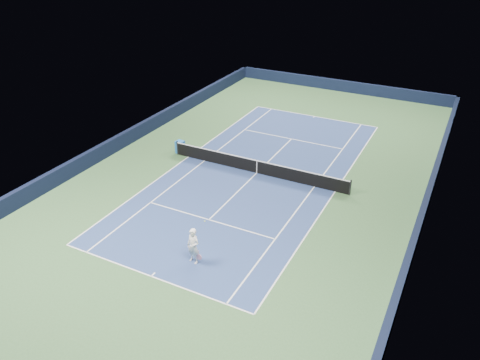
% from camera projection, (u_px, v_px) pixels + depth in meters
% --- Properties ---
extents(ground, '(40.00, 40.00, 0.00)m').
position_uv_depth(ground, '(257.00, 173.00, 31.74)').
color(ground, '#33572F').
rests_on(ground, ground).
extents(wall_far, '(22.00, 0.35, 1.10)m').
position_uv_depth(wall_far, '(341.00, 86.00, 46.92)').
color(wall_far, '#111833').
rests_on(wall_far, ground).
extents(wall_right, '(0.35, 40.00, 1.10)m').
position_uv_depth(wall_right, '(425.00, 205.00, 27.15)').
color(wall_right, black).
rests_on(wall_right, ground).
extents(wall_left, '(0.35, 40.00, 1.10)m').
position_uv_depth(wall_left, '(129.00, 136.00, 35.78)').
color(wall_left, black).
rests_on(wall_left, ground).
extents(court_surface, '(10.97, 23.77, 0.01)m').
position_uv_depth(court_surface, '(257.00, 173.00, 31.73)').
color(court_surface, navy).
rests_on(court_surface, ground).
extents(baseline_far, '(10.97, 0.08, 0.00)m').
position_uv_depth(baseline_far, '(315.00, 116.00, 40.99)').
color(baseline_far, white).
rests_on(baseline_far, ground).
extents(baseline_near, '(10.97, 0.08, 0.00)m').
position_uv_depth(baseline_near, '(151.00, 276.00, 22.47)').
color(baseline_near, white).
rests_on(baseline_near, ground).
extents(sideline_doubles_right, '(0.08, 23.77, 0.00)m').
position_uv_depth(sideline_doubles_right, '(335.00, 191.00, 29.54)').
color(sideline_doubles_right, white).
rests_on(sideline_doubles_right, ground).
extents(sideline_doubles_left, '(0.08, 23.77, 0.00)m').
position_uv_depth(sideline_doubles_left, '(188.00, 157.00, 33.92)').
color(sideline_doubles_left, white).
rests_on(sideline_doubles_left, ground).
extents(sideline_singles_right, '(0.08, 23.77, 0.00)m').
position_uv_depth(sideline_singles_right, '(314.00, 187.00, 30.09)').
color(sideline_singles_right, white).
rests_on(sideline_singles_right, ground).
extents(sideline_singles_left, '(0.08, 23.77, 0.00)m').
position_uv_depth(sideline_singles_left, '(205.00, 161.00, 33.37)').
color(sideline_singles_left, white).
rests_on(sideline_singles_left, ground).
extents(service_line_far, '(8.23, 0.08, 0.00)m').
position_uv_depth(service_line_far, '(292.00, 139.00, 36.72)').
color(service_line_far, white).
rests_on(service_line_far, ground).
extents(service_line_near, '(8.23, 0.08, 0.00)m').
position_uv_depth(service_line_near, '(209.00, 220.00, 26.74)').
color(service_line_near, white).
rests_on(service_line_near, ground).
extents(center_service_line, '(0.08, 12.80, 0.00)m').
position_uv_depth(center_service_line, '(257.00, 173.00, 31.73)').
color(center_service_line, white).
rests_on(center_service_line, ground).
extents(center_mark_far, '(0.08, 0.30, 0.00)m').
position_uv_depth(center_mark_far, '(314.00, 117.00, 40.88)').
color(center_mark_far, white).
rests_on(center_mark_far, ground).
extents(center_mark_near, '(0.08, 0.30, 0.00)m').
position_uv_depth(center_mark_near, '(153.00, 274.00, 22.58)').
color(center_mark_near, white).
rests_on(center_mark_near, ground).
extents(tennis_net, '(12.90, 0.10, 1.07)m').
position_uv_depth(tennis_net, '(257.00, 166.00, 31.49)').
color(tennis_net, black).
rests_on(tennis_net, ground).
extents(sponsor_cube, '(0.62, 0.58, 0.93)m').
position_uv_depth(sponsor_cube, '(180.00, 147.00, 34.32)').
color(sponsor_cube, blue).
rests_on(sponsor_cube, ground).
extents(tennis_player, '(0.88, 1.33, 1.95)m').
position_uv_depth(tennis_player, '(193.00, 246.00, 22.97)').
color(tennis_player, white).
rests_on(tennis_player, ground).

